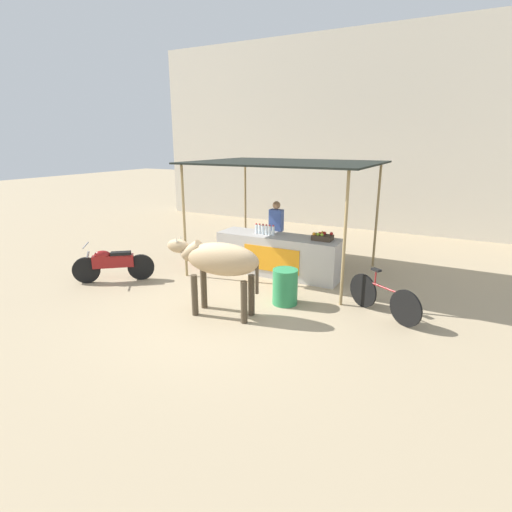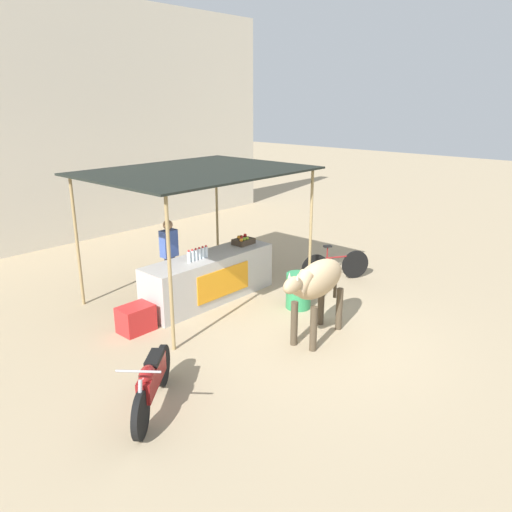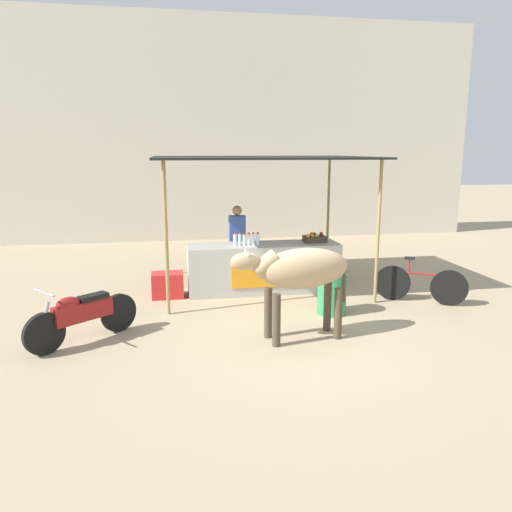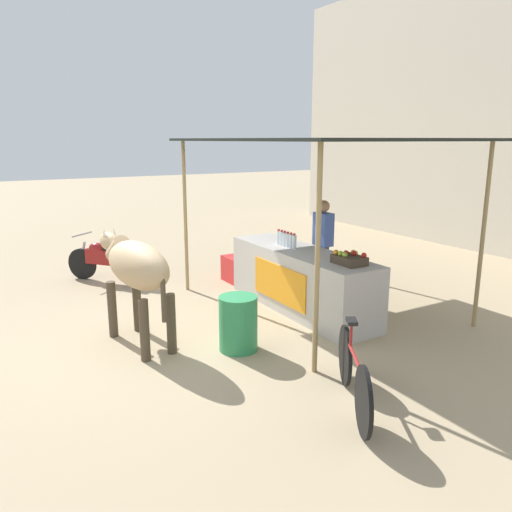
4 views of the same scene
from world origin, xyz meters
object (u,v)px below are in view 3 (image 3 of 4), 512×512
Objects in this scene: cooler_box at (168,285)px; cow at (300,272)px; vendor_behind_counter at (237,243)px; bicycle_leaning at (420,284)px; water_barrel at (332,294)px; motorcycle_parked at (82,315)px; stall_counter at (264,268)px; fruit_crate at (315,238)px.

cooler_box is 3.28m from cow.
bicycle_leaning is (3.13, -2.03, -0.50)m from vendor_behind_counter.
cow is (-0.86, -1.03, 0.68)m from water_barrel.
cooler_box is at bearing 127.29° from cow.
bicycle_leaning is (2.67, 1.36, -0.68)m from cow.
cooler_box is 2.48m from motorcycle_parked.
stall_counter is 1.62× the size of cow.
bicycle_leaning is (1.65, -1.33, -0.69)m from fruit_crate.
fruit_crate is at bearing 2.94° from cooler_box.
vendor_behind_counter is 2.75× the size of cooler_box.
stall_counter is at bearing 35.55° from motorcycle_parked.
vendor_behind_counter is 3.42m from cow.
vendor_behind_counter is (-0.42, 0.75, 0.37)m from stall_counter.
motorcycle_parked is (-1.24, -2.14, 0.19)m from cooler_box.
bicycle_leaning is at bearing -25.19° from stall_counter.
cow is at bearing -52.71° from cooler_box.
cooler_box is at bearing 60.01° from motorcycle_parked.
stall_counter is 2.69m from cow.
vendor_behind_counter reaches higher than bicycle_leaning.
stall_counter is 1.84m from water_barrel.
water_barrel is 1.50m from cow.
vendor_behind_counter is at bearing 147.07° from bicycle_leaning.
fruit_crate is at bearing 28.68° from motorcycle_parked.
cow reaches higher than water_barrel.
cow reaches higher than stall_counter.
fruit_crate reaches higher than motorcycle_parked.
motorcycle_parked is at bearing -132.19° from vendor_behind_counter.
fruit_crate is 2.88m from cow.
stall_counter is 5.00× the size of cooler_box.
motorcycle_parked is (-3.17, 0.39, -0.60)m from cow.
cow is 3.08m from bicycle_leaning.
vendor_behind_counter reaches higher than water_barrel.
stall_counter is 4.21× the size of water_barrel.
fruit_crate is 1.65m from vendor_behind_counter.
fruit_crate reaches higher than stall_counter.
fruit_crate reaches higher than cooler_box.
cow reaches higher than bicycle_leaning.
stall_counter is 2.99m from bicycle_leaning.
cow is (0.03, -2.63, 0.55)m from stall_counter.
water_barrel is 0.49× the size of bicycle_leaning.
stall_counter reaches higher than cooler_box.
vendor_behind_counter is 1.14× the size of motorcycle_parked.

